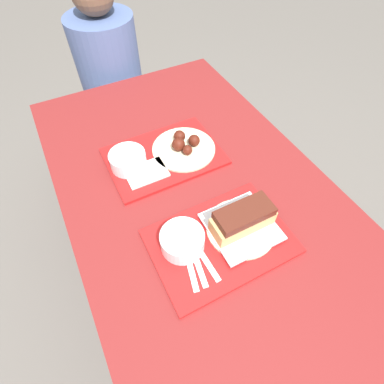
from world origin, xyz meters
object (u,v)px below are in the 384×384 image
(person_seated_across, at_px, (107,58))
(bowl_coleslaw_far, at_px, (128,159))
(tray_near, at_px, (220,241))
(bowl_coleslaw_near, at_px, (182,240))
(wings_plate_far, at_px, (184,146))
(brisket_sandwich_plate, at_px, (242,222))
(tray_far, at_px, (164,156))

(person_seated_across, bearing_deg, bowl_coleslaw_far, -101.70)
(bowl_coleslaw_far, distance_m, person_seated_across, 0.79)
(tray_near, relative_size, person_seated_across, 0.61)
(tray_near, height_order, person_seated_across, person_seated_across)
(bowl_coleslaw_near, height_order, bowl_coleslaw_far, same)
(bowl_coleslaw_far, bearing_deg, wings_plate_far, -3.60)
(bowl_coleslaw_near, height_order, person_seated_across, person_seated_across)
(person_seated_across, bearing_deg, brisket_sandwich_plate, -87.49)
(bowl_coleslaw_far, bearing_deg, tray_far, -3.74)
(wings_plate_far, bearing_deg, brisket_sandwich_plate, -90.03)
(tray_near, height_order, wings_plate_far, wings_plate_far)
(tray_far, xyz_separation_m, wings_plate_far, (0.08, -0.00, 0.02))
(wings_plate_far, distance_m, person_seated_across, 0.79)
(tray_far, height_order, person_seated_across, person_seated_across)
(bowl_coleslaw_far, bearing_deg, tray_near, -71.56)
(brisket_sandwich_plate, relative_size, person_seated_across, 0.31)
(brisket_sandwich_plate, xyz_separation_m, person_seated_across, (-0.05, 1.18, -0.04))
(bowl_coleslaw_near, bearing_deg, wings_plate_far, 63.06)
(tray_far, xyz_separation_m, person_seated_across, (0.03, 0.78, 0.00))
(tray_far, height_order, wings_plate_far, wings_plate_far)
(bowl_coleslaw_near, relative_size, wings_plate_far, 0.54)
(bowl_coleslaw_near, relative_size, person_seated_across, 0.19)
(tray_far, distance_m, brisket_sandwich_plate, 0.41)
(bowl_coleslaw_near, height_order, brisket_sandwich_plate, brisket_sandwich_plate)
(tray_far, bearing_deg, bowl_coleslaw_near, -105.85)
(tray_far, distance_m, person_seated_across, 0.78)
(brisket_sandwich_plate, distance_m, bowl_coleslaw_far, 0.46)
(bowl_coleslaw_near, bearing_deg, bowl_coleslaw_far, 94.41)
(brisket_sandwich_plate, distance_m, person_seated_across, 1.18)
(tray_far, relative_size, wings_plate_far, 1.74)
(tray_far, relative_size, bowl_coleslaw_far, 3.21)
(bowl_coleslaw_near, bearing_deg, tray_far, 74.15)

